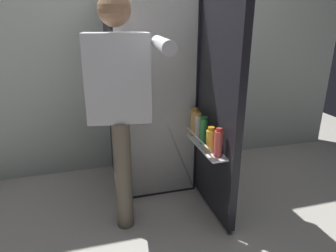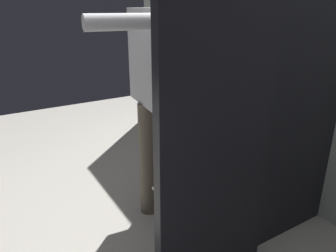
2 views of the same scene
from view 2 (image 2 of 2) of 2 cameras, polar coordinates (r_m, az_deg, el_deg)
ground_plane at (r=2.15m, az=2.77°, el=-18.48°), size 6.34×6.34×0.00m
kitchen_wall at (r=2.34m, az=24.06°, el=18.32°), size 4.40×0.10×2.66m
refrigerator at (r=2.06m, az=15.68°, el=4.73°), size 0.72×1.28×1.64m
person at (r=1.98m, az=-1.80°, el=8.46°), size 0.52×0.74×1.58m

